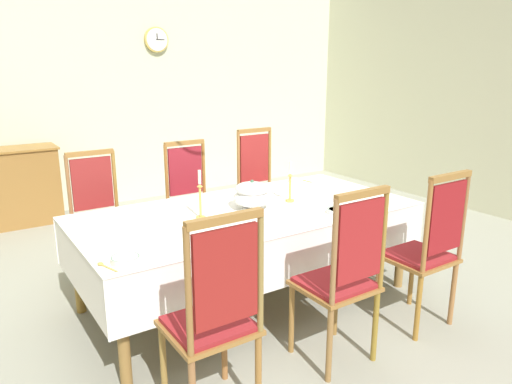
{
  "coord_description": "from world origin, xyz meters",
  "views": [
    {
      "loc": [
        -1.87,
        -3.05,
        1.81
      ],
      "look_at": [
        0.05,
        -0.15,
        0.88
      ],
      "focal_mm": 33.37,
      "sensor_mm": 36.0,
      "label": 1
    }
  ],
  "objects_px": {
    "bowl_far_left": "(338,211)",
    "mounted_clock": "(156,40)",
    "candlestick_west": "(200,199)",
    "chair_south_c": "(427,248)",
    "chair_south_b": "(343,275)",
    "chair_north_b": "(192,199)",
    "soup_tureen": "(252,195)",
    "bowl_near_right": "(125,259)",
    "spoon_primary": "(302,180)",
    "chair_north_a": "(99,215)",
    "chair_south_a": "(215,315)",
    "chair_north_c": "(261,186)",
    "candlestick_east": "(290,186)",
    "bowl_near_left": "(296,180)",
    "dining_table": "(248,218)",
    "spoon_secondary": "(103,265)"
  },
  "relations": [
    {
      "from": "bowl_far_left",
      "to": "chair_south_b",
      "type": "bearing_deg",
      "value": -130.06
    },
    {
      "from": "spoon_primary",
      "to": "chair_north_b",
      "type": "bearing_deg",
      "value": 147.81
    },
    {
      "from": "chair_north_a",
      "to": "bowl_near_left",
      "type": "distance_m",
      "value": 1.8
    },
    {
      "from": "chair_south_b",
      "to": "spoon_secondary",
      "type": "relative_size",
      "value": 6.64
    },
    {
      "from": "soup_tureen",
      "to": "bowl_near_left",
      "type": "distance_m",
      "value": 0.96
    },
    {
      "from": "chair_north_c",
      "to": "bowl_near_left",
      "type": "distance_m",
      "value": 0.55
    },
    {
      "from": "chair_south_b",
      "to": "chair_north_b",
      "type": "relative_size",
      "value": 1.02
    },
    {
      "from": "chair_north_a",
      "to": "chair_south_a",
      "type": "bearing_deg",
      "value": 90.0
    },
    {
      "from": "dining_table",
      "to": "bowl_near_right",
      "type": "bearing_deg",
      "value": -156.96
    },
    {
      "from": "chair_north_c",
      "to": "bowl_far_left",
      "type": "relative_size",
      "value": 7.47
    },
    {
      "from": "chair_south_a",
      "to": "chair_north_a",
      "type": "distance_m",
      "value": 2.05
    },
    {
      "from": "soup_tureen",
      "to": "mounted_clock",
      "type": "relative_size",
      "value": 0.9
    },
    {
      "from": "candlestick_east",
      "to": "candlestick_west",
      "type": "bearing_deg",
      "value": -180.0
    },
    {
      "from": "chair_south_c",
      "to": "chair_north_c",
      "type": "height_order",
      "value": "chair_north_c"
    },
    {
      "from": "candlestick_east",
      "to": "chair_south_c",
      "type": "bearing_deg",
      "value": -68.15
    },
    {
      "from": "chair_south_c",
      "to": "chair_north_b",
      "type": "bearing_deg",
      "value": 111.12
    },
    {
      "from": "chair_north_b",
      "to": "chair_north_a",
      "type": "bearing_deg",
      "value": 0.04
    },
    {
      "from": "chair_north_b",
      "to": "soup_tureen",
      "type": "relative_size",
      "value": 3.87
    },
    {
      "from": "candlestick_west",
      "to": "bowl_near_right",
      "type": "relative_size",
      "value": 2.19
    },
    {
      "from": "bowl_near_left",
      "to": "chair_north_c",
      "type": "bearing_deg",
      "value": 94.53
    },
    {
      "from": "chair_north_b",
      "to": "spoon_primary",
      "type": "distance_m",
      "value": 1.07
    },
    {
      "from": "spoon_secondary",
      "to": "mounted_clock",
      "type": "bearing_deg",
      "value": 45.85
    },
    {
      "from": "chair_south_b",
      "to": "soup_tureen",
      "type": "xyz_separation_m",
      "value": [
        0.02,
        1.03,
        0.26
      ]
    },
    {
      "from": "chair_south_b",
      "to": "chair_north_b",
      "type": "height_order",
      "value": "chair_south_b"
    },
    {
      "from": "soup_tureen",
      "to": "spoon_secondary",
      "type": "bearing_deg",
      "value": -160.57
    },
    {
      "from": "soup_tureen",
      "to": "candlestick_west",
      "type": "xyz_separation_m",
      "value": [
        -0.44,
        0.0,
        0.03
      ]
    },
    {
      "from": "chair_south_b",
      "to": "chair_north_c",
      "type": "relative_size",
      "value": 0.97
    },
    {
      "from": "chair_south_c",
      "to": "mounted_clock",
      "type": "xyz_separation_m",
      "value": [
        -0.15,
        4.31,
        1.55
      ]
    },
    {
      "from": "soup_tureen",
      "to": "chair_south_b",
      "type": "bearing_deg",
      "value": -90.9
    },
    {
      "from": "soup_tureen",
      "to": "bowl_near_right",
      "type": "distance_m",
      "value": 1.25
    },
    {
      "from": "chair_north_a",
      "to": "chair_south_b",
      "type": "relative_size",
      "value": 0.97
    },
    {
      "from": "candlestick_west",
      "to": "bowl_far_left",
      "type": "xyz_separation_m",
      "value": [
        0.91,
        -0.45,
        -0.13
      ]
    },
    {
      "from": "bowl_near_left",
      "to": "bowl_near_right",
      "type": "xyz_separation_m",
      "value": [
        -1.97,
        -0.97,
        0.0
      ]
    },
    {
      "from": "bowl_near_left",
      "to": "candlestick_west",
      "type": "bearing_deg",
      "value": -158.34
    },
    {
      "from": "chair_south_c",
      "to": "mounted_clock",
      "type": "bearing_deg",
      "value": 91.96
    },
    {
      "from": "chair_south_b",
      "to": "candlestick_east",
      "type": "distance_m",
      "value": 1.13
    },
    {
      "from": "dining_table",
      "to": "mounted_clock",
      "type": "distance_m",
      "value": 3.66
    },
    {
      "from": "chair_south_a",
      "to": "bowl_near_left",
      "type": "relative_size",
      "value": 8.2
    },
    {
      "from": "chair_north_c",
      "to": "candlestick_east",
      "type": "height_order",
      "value": "chair_north_c"
    },
    {
      "from": "bowl_near_right",
      "to": "bowl_far_left",
      "type": "height_order",
      "value": "bowl_near_right"
    },
    {
      "from": "chair_south_b",
      "to": "spoon_primary",
      "type": "relative_size",
      "value": 6.44
    },
    {
      "from": "spoon_primary",
      "to": "soup_tureen",
      "type": "bearing_deg",
      "value": -154.21
    },
    {
      "from": "chair_south_b",
      "to": "bowl_far_left",
      "type": "distance_m",
      "value": 0.77
    },
    {
      "from": "dining_table",
      "to": "chair_south_c",
      "type": "bearing_deg",
      "value": -51.55
    },
    {
      "from": "candlestick_west",
      "to": "chair_south_c",
      "type": "bearing_deg",
      "value": -40.11
    },
    {
      "from": "chair_north_b",
      "to": "bowl_far_left",
      "type": "bearing_deg",
      "value": 108.26
    },
    {
      "from": "mounted_clock",
      "to": "bowl_near_right",
      "type": "bearing_deg",
      "value": -115.38
    },
    {
      "from": "chair_north_b",
      "to": "mounted_clock",
      "type": "height_order",
      "value": "mounted_clock"
    },
    {
      "from": "chair_north_b",
      "to": "candlestick_west",
      "type": "height_order",
      "value": "chair_north_b"
    },
    {
      "from": "bowl_far_left",
      "to": "mounted_clock",
      "type": "height_order",
      "value": "mounted_clock"
    }
  ]
}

